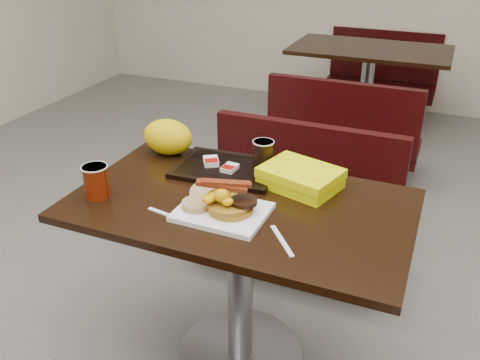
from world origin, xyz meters
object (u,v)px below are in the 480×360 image
at_px(bench_far_n, 379,75).
at_px(hashbrown_sleeve_left, 211,161).
at_px(pancake_stack, 231,206).
at_px(knife, 282,241).
at_px(bench_near_n, 294,206).
at_px(bench_far_s, 346,126).
at_px(paper_bag, 168,137).
at_px(coffee_cup_near, 96,182).
at_px(fork, 161,212).
at_px(coffee_cup_far, 263,154).
at_px(clamshell, 300,178).
at_px(hashbrown_sleeve_right, 230,168).
at_px(platter, 222,212).
at_px(table_far, 365,95).
at_px(tray, 227,169).
at_px(table_near, 240,286).

xyz_separation_m(bench_far_n, hashbrown_sleeve_left, (-0.22, -3.09, 0.42)).
bearing_deg(pancake_stack, knife, -21.46).
bearing_deg(bench_far_n, hashbrown_sleeve_left, -93.98).
distance_m(bench_near_n, knife, 0.99).
height_order(bench_far_s, paper_bag, paper_bag).
distance_m(coffee_cup_near, paper_bag, 0.44).
bearing_deg(fork, bench_near_n, 85.69).
relative_size(coffee_cup_far, clamshell, 0.39).
height_order(bench_near_n, hashbrown_sleeve_right, hashbrown_sleeve_right).
height_order(bench_near_n, platter, platter).
xyz_separation_m(platter, hashbrown_sleeve_right, (-0.10, 0.29, 0.02)).
xyz_separation_m(bench_near_n, bench_far_s, (0.00, 1.20, 0.00)).
height_order(bench_far_s, knife, knife).
bearing_deg(fork, table_far, 95.30).
distance_m(bench_near_n, coffee_cup_far, 0.64).
height_order(table_far, platter, platter).
distance_m(bench_near_n, hashbrown_sleeve_left, 0.68).
distance_m(bench_far_s, platter, 2.04).
distance_m(table_far, coffee_cup_near, 2.84).
height_order(table_far, coffee_cup_far, coffee_cup_far).
distance_m(fork, paper_bag, 0.51).
relative_size(table_far, platter, 4.00).
bearing_deg(knife, pancake_stack, -150.32).
height_order(bench_near_n, fork, fork).
relative_size(fork, clamshell, 0.53).
distance_m(pancake_stack, clamshell, 0.33).
distance_m(table_far, hashbrown_sleeve_right, 2.45).
bearing_deg(platter, clamshell, 58.89).
bearing_deg(fork, pancake_stack, 29.33).
relative_size(table_far, clamshell, 4.36).
bearing_deg(hashbrown_sleeve_left, hashbrown_sleeve_right, -46.44).
bearing_deg(bench_far_s, paper_bag, -105.28).
relative_size(platter, fork, 2.08).
relative_size(tray, coffee_cup_far, 3.68).
bearing_deg(table_near, coffee_cup_far, 92.79).
height_order(hashbrown_sleeve_right, paper_bag, paper_bag).
bearing_deg(hashbrown_sleeve_right, bench_far_s, 89.90).
xyz_separation_m(platter, tray, (-0.12, 0.31, 0.00)).
relative_size(coffee_cup_near, knife, 0.68).
xyz_separation_m(platter, clamshell, (0.18, 0.30, 0.03)).
relative_size(platter, hashbrown_sleeve_left, 3.86).
bearing_deg(fork, tray, 88.71).
bearing_deg(hashbrown_sleeve_right, table_far, 91.07).
height_order(table_near, hashbrown_sleeve_left, hashbrown_sleeve_left).
xyz_separation_m(bench_far_s, paper_bag, (-0.44, -1.63, 0.46)).
bearing_deg(paper_bag, platter, -41.60).
distance_m(table_near, knife, 0.47).
bearing_deg(hashbrown_sleeve_left, pancake_stack, -85.54).
bearing_deg(table_near, platter, -102.55).
xyz_separation_m(hashbrown_sleeve_left, coffee_cup_far, (0.20, 0.05, 0.04)).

